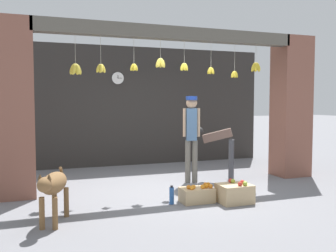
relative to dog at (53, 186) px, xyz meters
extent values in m
plane|color=slate|center=(2.27, 1.39, -0.51)|extent=(60.00, 60.00, 0.00)
cube|color=#2D2B28|center=(2.27, 4.23, 1.00)|extent=(6.95, 0.12, 3.02)
cube|color=brown|center=(-0.56, 1.69, 1.00)|extent=(0.70, 0.60, 3.02)
cube|color=brown|center=(5.09, 1.69, 1.00)|extent=(0.70, 0.60, 3.02)
cube|color=#5B564C|center=(2.27, 1.51, 2.39)|extent=(5.05, 0.24, 0.24)
cylinder|color=#B2AD99|center=(0.47, 1.54, 2.02)|extent=(0.01, 0.01, 0.50)
ellipsoid|color=gold|center=(0.53, 1.54, 1.68)|extent=(0.14, 0.07, 0.21)
ellipsoid|color=gold|center=(0.50, 1.59, 1.68)|extent=(0.11, 0.13, 0.22)
ellipsoid|color=gold|center=(0.45, 1.59, 1.68)|extent=(0.11, 0.13, 0.22)
ellipsoid|color=gold|center=(0.42, 1.54, 1.68)|extent=(0.14, 0.07, 0.21)
ellipsoid|color=gold|center=(0.45, 1.50, 1.68)|extent=(0.11, 0.13, 0.22)
ellipsoid|color=gold|center=(0.50, 1.50, 1.68)|extent=(0.11, 0.13, 0.22)
cylinder|color=#B2AD99|center=(0.91, 1.54, 2.02)|extent=(0.01, 0.01, 0.49)
ellipsoid|color=gold|center=(0.95, 1.54, 1.70)|extent=(0.11, 0.06, 0.17)
ellipsoid|color=gold|center=(0.91, 1.58, 1.70)|extent=(0.06, 0.11, 0.17)
ellipsoid|color=gold|center=(0.87, 1.54, 1.70)|extent=(0.11, 0.06, 0.17)
ellipsoid|color=gold|center=(0.91, 1.49, 1.70)|extent=(0.06, 0.11, 0.17)
cylinder|color=#B2AD99|center=(1.51, 1.52, 2.04)|extent=(0.01, 0.01, 0.47)
ellipsoid|color=yellow|center=(1.54, 1.52, 1.74)|extent=(0.10, 0.05, 0.15)
ellipsoid|color=yellow|center=(1.51, 1.56, 1.74)|extent=(0.05, 0.10, 0.15)
ellipsoid|color=yellow|center=(1.47, 1.52, 1.74)|extent=(0.10, 0.05, 0.15)
ellipsoid|color=yellow|center=(1.51, 1.48, 1.74)|extent=(0.05, 0.10, 0.15)
cylinder|color=#B2AD99|center=(2.01, 1.51, 2.09)|extent=(0.01, 0.01, 0.35)
ellipsoid|color=yellow|center=(2.06, 1.51, 1.83)|extent=(0.12, 0.07, 0.19)
ellipsoid|color=yellow|center=(2.03, 1.55, 1.83)|extent=(0.09, 0.12, 0.20)
ellipsoid|color=yellow|center=(1.97, 1.53, 1.83)|extent=(0.12, 0.10, 0.20)
ellipsoid|color=yellow|center=(1.97, 1.48, 1.83)|extent=(0.12, 0.10, 0.20)
ellipsoid|color=yellow|center=(2.03, 1.46, 1.83)|extent=(0.09, 0.12, 0.20)
cylinder|color=#B2AD99|center=(2.50, 1.54, 2.06)|extent=(0.01, 0.01, 0.42)
ellipsoid|color=yellow|center=(2.54, 1.54, 1.78)|extent=(0.10, 0.06, 0.16)
ellipsoid|color=yellow|center=(2.52, 1.57, 1.78)|extent=(0.09, 0.09, 0.17)
ellipsoid|color=yellow|center=(2.49, 1.57, 1.78)|extent=(0.07, 0.10, 0.16)
ellipsoid|color=yellow|center=(2.46, 1.55, 1.78)|extent=(0.10, 0.08, 0.17)
ellipsoid|color=yellow|center=(2.46, 1.52, 1.78)|extent=(0.10, 0.08, 0.17)
ellipsoid|color=yellow|center=(2.49, 1.50, 1.78)|extent=(0.07, 0.10, 0.16)
ellipsoid|color=yellow|center=(2.52, 1.50, 1.78)|extent=(0.09, 0.09, 0.17)
cylinder|color=#B2AD99|center=(3.03, 1.47, 2.02)|extent=(0.01, 0.01, 0.49)
ellipsoid|color=yellow|center=(3.07, 1.47, 1.71)|extent=(0.10, 0.05, 0.15)
ellipsoid|color=yellow|center=(3.05, 1.51, 1.71)|extent=(0.07, 0.09, 0.15)
ellipsoid|color=yellow|center=(3.00, 1.49, 1.71)|extent=(0.09, 0.08, 0.16)
ellipsoid|color=yellow|center=(3.00, 1.45, 1.71)|extent=(0.09, 0.08, 0.16)
ellipsoid|color=yellow|center=(3.05, 1.44, 1.71)|extent=(0.07, 0.09, 0.15)
cylinder|color=#B2AD99|center=(3.58, 1.52, 2.00)|extent=(0.01, 0.01, 0.54)
ellipsoid|color=yellow|center=(3.62, 1.52, 1.66)|extent=(0.10, 0.05, 0.15)
ellipsoid|color=yellow|center=(3.61, 1.55, 1.66)|extent=(0.08, 0.09, 0.16)
ellipsoid|color=yellow|center=(3.57, 1.56, 1.66)|extent=(0.06, 0.10, 0.15)
ellipsoid|color=yellow|center=(3.55, 1.54, 1.66)|extent=(0.10, 0.07, 0.16)
ellipsoid|color=yellow|center=(3.55, 1.50, 1.66)|extent=(0.10, 0.07, 0.16)
ellipsoid|color=yellow|center=(3.57, 1.48, 1.66)|extent=(0.06, 0.10, 0.15)
ellipsoid|color=yellow|center=(3.61, 1.49, 1.66)|extent=(0.08, 0.09, 0.16)
cylinder|color=#B2AD99|center=(4.10, 1.56, 2.09)|extent=(0.01, 0.01, 0.35)
ellipsoid|color=yellow|center=(4.15, 1.56, 1.82)|extent=(0.14, 0.07, 0.21)
ellipsoid|color=yellow|center=(4.12, 1.60, 1.82)|extent=(0.11, 0.13, 0.22)
ellipsoid|color=yellow|center=(4.07, 1.60, 1.82)|extent=(0.11, 0.13, 0.22)
ellipsoid|color=yellow|center=(4.04, 1.56, 1.82)|extent=(0.14, 0.07, 0.21)
ellipsoid|color=yellow|center=(4.07, 1.51, 1.82)|extent=(0.11, 0.13, 0.22)
ellipsoid|color=yellow|center=(4.12, 1.51, 1.82)|extent=(0.11, 0.13, 0.22)
ellipsoid|color=brown|center=(0.02, 0.04, 0.03)|extent=(0.50, 0.75, 0.28)
cylinder|color=brown|center=(0.00, -0.23, -0.31)|extent=(0.07, 0.07, 0.42)
cylinder|color=brown|center=(-0.15, -0.18, -0.31)|extent=(0.07, 0.07, 0.42)
cylinder|color=brown|center=(0.18, 0.26, -0.31)|extent=(0.07, 0.07, 0.42)
cylinder|color=brown|center=(0.03, 0.32, -0.31)|extent=(0.07, 0.07, 0.42)
ellipsoid|color=brown|center=(-0.11, -0.32, 0.09)|extent=(0.25, 0.30, 0.19)
cone|color=brown|center=(-0.06, -0.34, 0.19)|extent=(0.06, 0.06, 0.08)
cone|color=brown|center=(-0.17, -0.30, 0.19)|extent=(0.06, 0.06, 0.08)
cylinder|color=brown|center=(0.15, 0.40, 0.06)|extent=(0.11, 0.22, 0.28)
cylinder|color=#6B665B|center=(2.80, 1.70, -0.09)|extent=(0.11, 0.11, 0.85)
cylinder|color=#6B665B|center=(2.67, 1.74, -0.09)|extent=(0.11, 0.11, 0.85)
cube|color=#4C7099|center=(2.74, 1.72, 0.66)|extent=(0.24, 0.22, 0.64)
cylinder|color=tan|center=(2.87, 1.69, 0.70)|extent=(0.06, 0.06, 0.56)
cylinder|color=tan|center=(2.60, 1.76, 0.70)|extent=(0.06, 0.06, 0.56)
sphere|color=tan|center=(2.74, 1.72, 1.09)|extent=(0.22, 0.22, 0.22)
cylinder|color=#234299|center=(2.74, 1.72, 1.19)|extent=(0.23, 0.23, 0.08)
cube|color=#234299|center=(2.71, 1.62, 1.15)|extent=(0.21, 0.17, 0.01)
cylinder|color=#424247|center=(3.58, 1.61, -0.09)|extent=(0.11, 0.11, 0.85)
cylinder|color=#424247|center=(3.65, 1.73, -0.09)|extent=(0.11, 0.11, 0.85)
cube|color=brown|center=(3.37, 1.82, 0.41)|extent=(0.65, 0.51, 0.32)
sphere|color=black|center=(3.03, 2.02, 0.49)|extent=(0.20, 0.20, 0.20)
cube|color=tan|center=(2.24, 0.34, -0.40)|extent=(0.52, 0.34, 0.24)
sphere|color=orange|center=(2.08, 0.31, -0.25)|extent=(0.07, 0.07, 0.07)
sphere|color=orange|center=(2.44, 0.25, -0.25)|extent=(0.07, 0.07, 0.07)
sphere|color=orange|center=(2.42, 0.39, -0.25)|extent=(0.07, 0.07, 0.07)
sphere|color=orange|center=(2.11, 0.25, -0.25)|extent=(0.07, 0.07, 0.07)
sphere|color=orange|center=(2.31, 0.26, -0.25)|extent=(0.07, 0.07, 0.07)
sphere|color=orange|center=(2.16, 0.30, -0.25)|extent=(0.07, 0.07, 0.07)
sphere|color=orange|center=(2.38, 0.29, -0.25)|extent=(0.07, 0.07, 0.07)
sphere|color=orange|center=(2.46, 0.38, -0.25)|extent=(0.07, 0.07, 0.07)
cube|color=tan|center=(2.80, 0.11, -0.37)|extent=(0.52, 0.42, 0.30)
sphere|color=red|center=(2.82, -0.02, -0.19)|extent=(0.07, 0.07, 0.07)
sphere|color=#99B238|center=(2.83, 0.22, -0.19)|extent=(0.07, 0.07, 0.07)
sphere|color=#99B238|center=(2.93, 0.00, -0.19)|extent=(0.07, 0.07, 0.07)
sphere|color=red|center=(2.81, 0.26, -0.19)|extent=(0.07, 0.07, 0.07)
sphere|color=red|center=(2.93, 0.10, -0.19)|extent=(0.07, 0.07, 0.07)
sphere|color=#99B238|center=(2.90, -0.04, -0.19)|extent=(0.07, 0.07, 0.07)
cylinder|color=#2D60AD|center=(1.82, 0.38, -0.38)|extent=(0.07, 0.07, 0.27)
cylinder|color=black|center=(1.82, 0.38, -0.23)|extent=(0.04, 0.04, 0.03)
cylinder|color=black|center=(1.77, 4.16, 1.70)|extent=(0.32, 0.01, 0.32)
cylinder|color=white|center=(1.77, 4.15, 1.70)|extent=(0.30, 0.02, 0.30)
cube|color=black|center=(1.77, 4.14, 1.73)|extent=(0.01, 0.01, 0.08)
cube|color=black|center=(1.82, 4.14, 1.70)|extent=(0.11, 0.01, 0.01)
camera|label=1|loc=(-0.22, -5.12, 1.12)|focal=40.00mm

